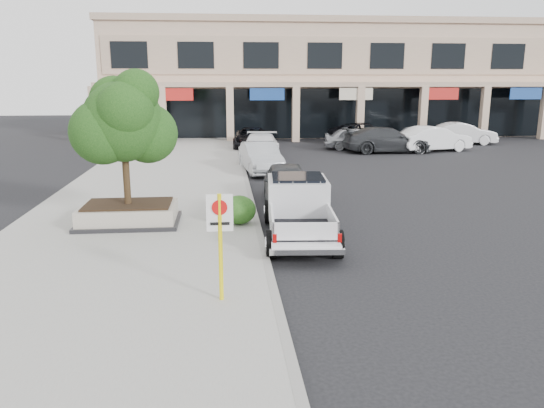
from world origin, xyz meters
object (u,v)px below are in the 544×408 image
Objects in this scene: planter_tree at (128,122)px; curb_car_b at (261,158)px; lot_car_c at (387,140)px; lot_car_b at (434,139)px; no_parking_sign at (220,232)px; lot_car_f at (462,133)px; lot_car_a at (356,138)px; planter at (129,214)px; lot_car_e at (421,135)px; lot_car_d at (366,133)px; curb_car_c at (260,148)px; curb_car_d at (252,138)px; curb_car_a at (287,183)px; pickup_truck at (300,210)px.

planter_tree is 0.85× the size of curb_car_b.
lot_car_b is at bearing -85.85° from lot_car_c.
no_parking_sign is 32.49m from lot_car_f.
lot_car_f is at bearing -67.97° from lot_car_a.
no_parking_sign reaches higher than lot_car_c.
lot_car_e is at bearing 49.88° from planter.
planter is at bearing 115.04° from no_parking_sign.
curb_car_b is at bearing 131.04° from lot_car_f.
lot_car_d is (13.74, 21.78, 0.30)m from planter.
lot_car_c is at bearing 27.04° from curb_car_c.
planter is 14.73m from curb_car_c.
lot_car_c reaches higher than lot_car_d.
lot_car_c is 7.92m from lot_car_f.
lot_car_a is at bearing 41.68° from curb_car_c.
lot_car_a is at bearing 99.67° from lot_car_e.
curb_car_d is 8.86m from lot_car_d.
lot_car_c is (13.70, 16.78, -2.58)m from planter_tree.
curb_car_d is at bearing 75.80° from planter_tree.
lot_car_f is (8.53, 2.21, 0.04)m from lot_car_a.
curb_car_b is at bearing -85.51° from curb_car_d.
planter is at bearing -145.78° from curb_car_a.
curb_car_a is at bearing 145.73° from lot_car_f.
lot_car_c reaches higher than lot_car_a.
lot_car_f is (20.73, 20.82, 0.32)m from planter.
planter is 0.72× the size of lot_car_a.
lot_car_b reaches higher than curb_car_c.
lot_car_d is 7.05m from lot_car_f.
lot_car_f is (15.72, 10.79, 0.02)m from curb_car_b.
lot_car_b is (11.81, 3.41, 0.05)m from curb_car_c.
no_parking_sign reaches higher than lot_car_e.
no_parking_sign is at bearing 167.26° from lot_car_a.
curb_car_c is (-0.27, 10.53, 0.03)m from curb_car_a.
curb_car_a is 16.58m from curb_car_d.
lot_car_a is 5.08m from lot_car_b.
lot_car_a is at bearing 43.38° from curb_car_b.
pickup_truck is 1.16× the size of lot_car_f.
lot_car_c reaches higher than planter.
lot_car_b is at bearing 141.49° from lot_car_f.
curb_car_d is (2.13, 26.18, -0.91)m from no_parking_sign.
lot_car_e is 0.87× the size of lot_car_f.
planter is at bearing -104.20° from curb_car_c.
planter_tree is at bearing 154.34° from lot_car_a.
planter is 2.95m from planter_tree.
lot_car_b is at bearing 22.84° from curb_car_c.
planter is 0.57× the size of lot_car_d.
lot_car_b is (11.54, 13.94, 0.08)m from curb_car_a.
lot_car_f is at bearing 53.07° from curb_car_a.
curb_car_b is 3.74m from curb_car_c.
curb_car_a is at bearing 30.31° from planter.
lot_car_a is at bearing -4.55° from curb_car_d.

